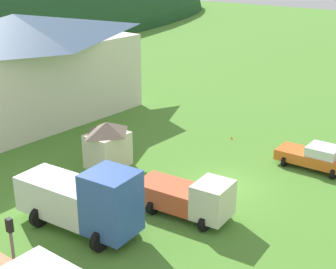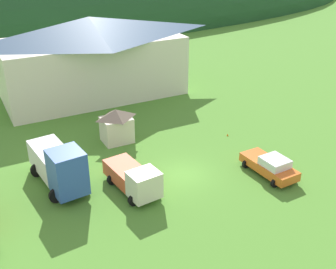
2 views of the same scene
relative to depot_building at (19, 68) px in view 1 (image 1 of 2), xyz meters
The scene contains 8 objects.
ground_plane 20.50m from the depot_building, 88.87° to the right, with size 200.00×200.00×0.00m, color #4C842D.
depot_building is the anchor object (origin of this frame).
play_shed_cream 12.75m from the depot_building, 99.45° to the right, with size 2.79×2.30×3.13m.
box_truck_blue 19.36m from the depot_building, 116.26° to the right, with size 3.47×7.08×3.72m.
light_truck_cream 21.05m from the depot_building, 100.88° to the right, with size 2.91×5.53×2.33m.
service_pickup_orange 24.32m from the depot_building, 74.71° to the right, with size 2.53×4.91×1.66m.
traffic_light_west 24.43m from the depot_building, 125.89° to the right, with size 0.20×0.32×4.30m.
traffic_cone_near_pickup 18.23m from the depot_building, 65.00° to the right, with size 0.36×0.36×0.45m, color orange.
Camera 1 is at (-23.11, -14.11, 13.45)m, focal length 51.90 mm.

